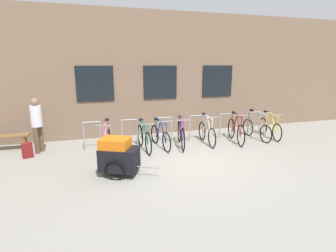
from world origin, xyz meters
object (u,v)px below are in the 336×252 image
Objects in this scene: bicycle_teal at (144,138)px; bike_trailer at (119,156)px; bicycle_maroon at (236,130)px; bicycle_pink at (107,142)px; person_by_bench at (37,122)px; wooden_bench at (1,140)px; backpack at (27,150)px; bicycle_yellow at (270,128)px; bicycle_purple at (181,134)px; bicycle_blue at (160,137)px; bicycle_white at (207,133)px; bicycle_silver at (257,129)px.

bike_trailer is (-1.02, -1.77, 0.11)m from bicycle_teal.
bicycle_maroon is 3.29m from bicycle_teal.
bicycle_pink is 2.21m from person_by_bench.
wooden_bench is 3.70× the size of backpack.
bicycle_yellow is at bearing -4.37° from person_by_bench.
bicycle_blue is (-0.71, 0.05, -0.04)m from bicycle_purple.
bicycle_teal is 4.49m from wooden_bench.
bicycle_pink is 1.01× the size of bicycle_white.
bicycle_pink is 3.41m from wooden_bench.
bicycle_teal is (1.17, 0.07, 0.00)m from bicycle_pink.
bicycle_pink reaches higher than backpack.
bicycle_maroon is at bearing -174.75° from bicycle_yellow.
wooden_bench is at bearing 171.97° from bicycle_silver.
wooden_bench is (-8.52, 1.20, -0.02)m from bicycle_silver.
backpack is (0.89, -0.95, -0.13)m from wooden_bench.
bicycle_teal is 4.20m from bicycle_silver.
bicycle_blue is 1.17× the size of bike_trailer.
bicycle_maroon reaches higher than bicycle_teal.
bicycle_blue is (-4.25, -0.00, 0.00)m from bicycle_yellow.
bicycle_yellow is at bearing 5.25° from bicycle_maroon.
bicycle_silver is 1.04× the size of wooden_bench.
bicycle_blue reaches higher than bike_trailer.
person_by_bench is at bearing 175.63° from bicycle_yellow.
person_by_bench is (-5.37, 0.64, 0.59)m from bicycle_white.
bicycle_teal is 3.29m from person_by_bench.
bike_trailer is (-5.82, -1.85, 0.13)m from bicycle_yellow.
person_by_bench is (-6.45, 0.75, 0.57)m from bicycle_maroon.
bike_trailer is at bearing -141.84° from bicycle_purple.
bicycle_silver is at bearing -0.67° from bicycle_blue.
bicycle_silver is 1.00× the size of person_by_bench.
backpack is (-7.63, 0.25, -0.15)m from bicycle_silver.
bicycle_pink is at bearing -176.41° from bicycle_teal.
bicycle_blue is at bearing 4.83° from bicycle_pink.
bicycle_silver reaches higher than bike_trailer.
bicycle_yellow is 1.02× the size of bicycle_blue.
bicycle_blue is at bearing 179.02° from bicycle_white.
backpack is at bearing 178.60° from bicycle_yellow.
person_by_bench reaches higher than bike_trailer.
backpack is at bearing 177.06° from bicycle_blue.
bike_trailer is (-2.28, -1.79, 0.09)m from bicycle_purple.
backpack is at bearing 178.14° from bicycle_silver.
bicycle_yellow is 8.01m from person_by_bench.
backpack is (-3.99, 0.20, -0.14)m from bicycle_blue.
person_by_bench is at bearing 131.10° from bike_trailer.
bicycle_yellow is 1.19× the size of bike_trailer.
bicycle_maroon is at bearing -9.66° from wooden_bench.
bicycle_yellow is (3.54, 0.05, -0.04)m from bicycle_purple.
bicycle_silver is 3.83× the size of backpack.
bicycle_purple is 0.95m from bicycle_white.
wooden_bench is at bearing 154.77° from person_by_bench.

